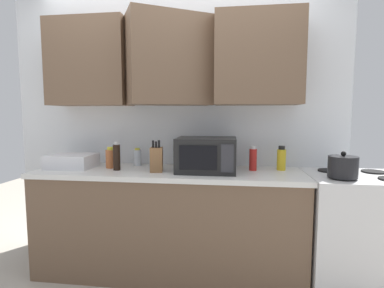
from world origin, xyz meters
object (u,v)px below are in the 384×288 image
object	(u,v)px
dish_rack	(72,161)
bottle_clear_tall	(137,157)
bottle_soy_dark	(117,157)
microwave	(206,155)
knife_block	(157,159)
bottle_yellow_mustard	(281,159)
bottle_red_sauce	(253,159)
bottle_spice_jar	(110,158)
kettle	(343,167)
stove_range	(355,231)

from	to	relation	value
dish_rack	bottle_clear_tall	size ratio (longest dim) A/B	2.36
bottle_soy_dark	bottle_clear_tall	world-z (taller)	bottle_soy_dark
microwave	knife_block	world-z (taller)	microwave
dish_rack	bottle_clear_tall	distance (m)	0.57
bottle_yellow_mustard	bottle_red_sauce	distance (m)	0.24
bottle_yellow_mustard	bottle_soy_dark	bearing A→B (deg)	-172.43
microwave	bottle_clear_tall	world-z (taller)	microwave
microwave	bottle_spice_jar	bearing A→B (deg)	175.99
kettle	bottle_clear_tall	xyz separation A→B (m)	(-1.66, 0.35, -0.01)
kettle	dish_rack	xyz separation A→B (m)	(-2.20, 0.16, -0.03)
knife_block	bottle_yellow_mustard	bearing A→B (deg)	11.09
bottle_clear_tall	stove_range	bearing A→B (deg)	-6.49
dish_rack	bottle_yellow_mustard	world-z (taller)	bottle_yellow_mustard
microwave	kettle	bearing A→B (deg)	-7.91
stove_range	dish_rack	distance (m)	2.42
bottle_yellow_mustard	bottle_clear_tall	bearing A→B (deg)	177.31
knife_block	bottle_red_sauce	bearing A→B (deg)	11.20
bottle_yellow_mustard	kettle	bearing A→B (deg)	-36.73
knife_block	dish_rack	bearing A→B (deg)	174.65
kettle	microwave	bearing A→B (deg)	172.09
bottle_clear_tall	bottle_red_sauce	bearing A→B (deg)	-5.78
bottle_yellow_mustard	bottle_red_sauce	world-z (taller)	same
bottle_soy_dark	bottle_red_sauce	distance (m)	1.15
microwave	bottle_yellow_mustard	xyz separation A→B (m)	(0.62, 0.15, -0.04)
bottle_yellow_mustard	bottle_red_sauce	size ratio (longest dim) A/B	1.00
stove_range	bottle_clear_tall	world-z (taller)	bottle_clear_tall
microwave	bottle_clear_tall	xyz separation A→B (m)	(-0.65, 0.21, -0.06)
bottle_soy_dark	knife_block	bearing A→B (deg)	-3.01
microwave	bottle_spice_jar	distance (m)	0.85
bottle_soy_dark	bottle_spice_jar	distance (m)	0.14
microwave	bottle_spice_jar	xyz separation A→B (m)	(-0.85, 0.06, -0.05)
kettle	bottle_red_sauce	bearing A→B (deg)	158.74
dish_rack	stove_range	bearing A→B (deg)	-0.48
bottle_soy_dark	stove_range	bearing A→B (deg)	1.03
kettle	microwave	xyz separation A→B (m)	(-1.01, 0.14, 0.05)
bottle_red_sauce	bottle_clear_tall	size ratio (longest dim) A/B	1.27
dish_rack	bottle_clear_tall	xyz separation A→B (m)	(0.53, 0.19, 0.02)
knife_block	bottle_soy_dark	distance (m)	0.35
stove_range	bottle_spice_jar	bearing A→B (deg)	178.31
dish_rack	knife_block	xyz separation A→B (m)	(0.78, -0.07, 0.04)
stove_range	bottle_red_sauce	bearing A→B (deg)	172.60
bottle_yellow_mustard	bottle_spice_jar	bearing A→B (deg)	-176.57
knife_block	stove_range	bearing A→B (deg)	1.92
stove_range	bottle_spice_jar	size ratio (longest dim) A/B	4.92
bottle_yellow_mustard	stove_range	bearing A→B (deg)	-14.93
microwave	dish_rack	distance (m)	1.19
bottle_yellow_mustard	bottle_spice_jar	size ratio (longest dim) A/B	1.11
microwave	bottle_clear_tall	bearing A→B (deg)	162.36
stove_range	microwave	distance (m)	1.32
bottle_yellow_mustard	bottle_clear_tall	world-z (taller)	bottle_yellow_mustard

